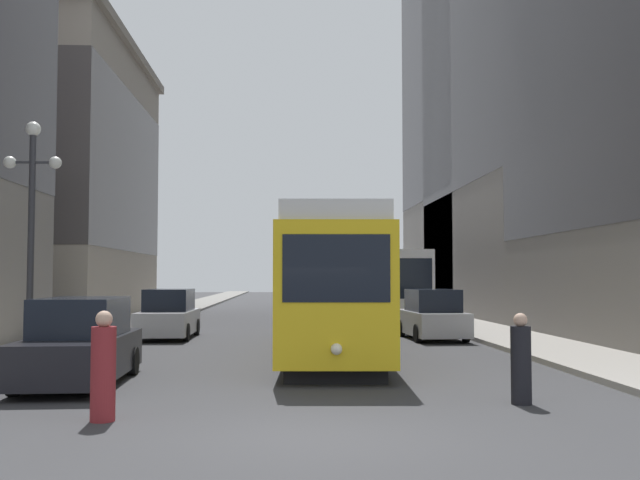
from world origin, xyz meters
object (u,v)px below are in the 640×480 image
pedestrian_crossing_near (521,362)px  transit_bus (383,283)px  parked_car_left_mid (169,315)px  pedestrian_crossing_far (103,370)px  streetcar (331,283)px  parked_car_left_near (80,344)px  parked_car_right_far (432,316)px  lamp_post_left_near (32,205)px

pedestrian_crossing_near → transit_bus: bearing=-137.9°
parked_car_left_mid → pedestrian_crossing_far: size_ratio=2.56×
streetcar → pedestrian_crossing_near: streetcar is taller
parked_car_left_near → streetcar: bearing=44.3°
streetcar → parked_car_right_far: (4.00, 4.72, -1.26)m
parked_car_left_near → pedestrian_crossing_far: parked_car_left_near is taller
transit_bus → parked_car_right_far: size_ratio=2.81×
transit_bus → parked_car_left_mid: (-9.25, -9.07, -1.10)m
parked_car_right_far → pedestrian_crossing_near: (-1.15, -13.34, -0.09)m
parked_car_right_far → parked_car_left_near: bearing=44.5°
streetcar → pedestrian_crossing_near: 9.18m
parked_car_left_near → parked_car_left_mid: (0.00, 11.51, -0.00)m
parked_car_left_mid → streetcar: bearing=-44.6°
parked_car_left_mid → lamp_post_left_near: lamp_post_left_near is taller
parked_car_right_far → pedestrian_crossing_far: 16.67m
transit_bus → parked_car_left_near: size_ratio=2.60×
streetcar → pedestrian_crossing_near: (2.86, -8.62, -1.35)m
transit_bus → parked_car_right_far: 10.09m
lamp_post_left_near → transit_bus: bearing=58.5°
parked_car_left_mid → parked_car_right_far: bearing=-5.2°
transit_bus → lamp_post_left_near: bearing=-122.6°
parked_car_left_near → parked_car_left_mid: size_ratio=1.05×
pedestrian_crossing_far → lamp_post_left_near: lamp_post_left_near is taller
parked_car_left_mid → pedestrian_crossing_far: (1.47, -15.46, -0.04)m
pedestrian_crossing_far → parked_car_left_mid: bearing=-12.3°
pedestrian_crossing_near → pedestrian_crossing_far: 7.16m
parked_car_left_near → pedestrian_crossing_far: (1.47, -3.95, -0.04)m
streetcar → pedestrian_crossing_far: size_ratio=7.85×
parked_car_left_near → transit_bus: bearing=64.3°
parked_car_right_far → pedestrian_crossing_near: parked_car_right_far is taller
parked_car_left_near → pedestrian_crossing_near: size_ratio=2.88×
transit_bus → parked_car_right_far: (0.43, -10.02, -1.10)m
transit_bus → parked_car_left_near: (-9.25, -20.58, -1.10)m
streetcar → parked_car_left_near: (-5.68, -5.84, -1.26)m
pedestrian_crossing_near → streetcar: bearing=-117.8°
pedestrian_crossing_near → lamp_post_left_near: bearing=-72.4°
pedestrian_crossing_near → pedestrian_crossing_far: (-7.06, -1.17, 0.05)m
parked_car_right_far → pedestrian_crossing_far: bearing=57.5°
parked_car_left_near → pedestrian_crossing_far: size_ratio=2.69×
pedestrian_crossing_far → pedestrian_crossing_near: bearing=-98.3°
parked_car_left_near → lamp_post_left_near: 4.40m
pedestrian_crossing_far → lamp_post_left_near: (-3.37, 6.32, 3.22)m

